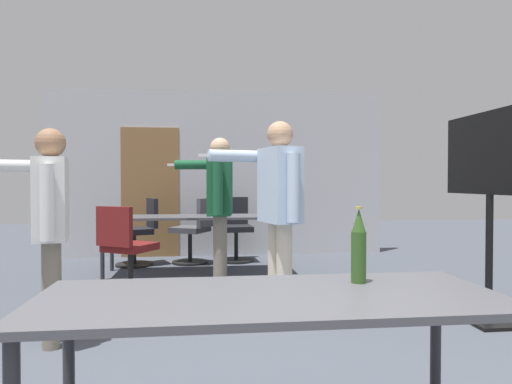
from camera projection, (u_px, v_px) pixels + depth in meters
back_wall at (217, 174)px, 7.39m from camera, size 5.39×0.12×2.64m
conference_table_near at (271, 313)px, 1.77m from camera, size 1.80×0.71×0.75m
conference_table_far at (195, 221)px, 5.91m from camera, size 2.34×0.70×0.75m
tv_screen at (490, 184)px, 3.86m from camera, size 0.44×1.27×1.79m
person_right_polo at (278, 200)px, 3.98m from camera, size 0.89×0.64×1.72m
person_center_tall at (219, 198)px, 5.11m from camera, size 0.76×0.74×1.68m
person_far_watching at (49, 214)px, 3.29m from camera, size 0.79×0.56×1.57m
office_chair_side_rolled at (139, 234)px, 6.50m from camera, size 0.64×0.60×0.95m
office_chair_far_left at (235, 231)px, 6.87m from camera, size 0.52×0.56×0.95m
office_chair_far_right at (126, 251)px, 4.96m from camera, size 0.65×0.67×0.93m
office_chair_near_pushed at (195, 232)px, 6.63m from camera, size 0.67×0.64×0.95m
beer_bottle at (359, 247)px, 1.97m from camera, size 0.07×0.07×0.33m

